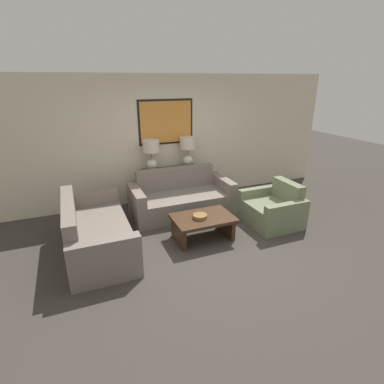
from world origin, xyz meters
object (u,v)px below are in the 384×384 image
object	(u,v)px
console_table	(171,185)
couch_by_side	(95,233)
coffee_table	(203,223)
couch_by_back_wall	(181,199)
decorative_bowl	(200,216)
table_lamp_right	(188,148)
armchair_near_back_wall	(273,209)
table_lamp_left	(151,151)

from	to	relation	value
console_table	couch_by_side	bearing A→B (deg)	-139.94
coffee_table	couch_by_back_wall	bearing A→B (deg)	88.22
decorative_bowl	couch_by_back_wall	bearing A→B (deg)	84.95
table_lamp_right	couch_by_back_wall	xyz separation A→B (m)	(-0.40, -0.64, -0.87)
couch_by_side	coffee_table	size ratio (longest dim) A/B	1.99
table_lamp_right	console_table	bearing A→B (deg)	180.00
armchair_near_back_wall	coffee_table	bearing A→B (deg)	-177.81
table_lamp_left	couch_by_back_wall	distance (m)	1.15
console_table	coffee_table	distance (m)	1.78
table_lamp_left	table_lamp_right	distance (m)	0.80
console_table	table_lamp_right	size ratio (longest dim) A/B	1.90
table_lamp_right	coffee_table	distance (m)	2.02
couch_by_back_wall	decorative_bowl	distance (m)	1.17
console_table	table_lamp_right	distance (m)	0.88
couch_by_side	coffee_table	bearing A→B (deg)	-10.50
table_lamp_left	couch_by_side	world-z (taller)	table_lamp_left
coffee_table	decorative_bowl	distance (m)	0.16
table_lamp_left	coffee_table	distance (m)	2.01
armchair_near_back_wall	decorative_bowl	bearing A→B (deg)	-176.85
table_lamp_right	couch_by_side	distance (m)	2.73
console_table	couch_by_back_wall	size ratio (longest dim) A/B	0.62
couch_by_back_wall	decorative_bowl	bearing A→B (deg)	-95.05
couch_by_back_wall	armchair_near_back_wall	world-z (taller)	couch_by_back_wall
table_lamp_left	armchair_near_back_wall	size ratio (longest dim) A/B	0.65
table_lamp_right	armchair_near_back_wall	world-z (taller)	table_lamp_right
couch_by_side	armchair_near_back_wall	distance (m)	3.16
coffee_table	armchair_near_back_wall	size ratio (longest dim) A/B	1.01
table_lamp_left	armchair_near_back_wall	xyz separation A→B (m)	(1.81, -1.72, -0.89)
table_lamp_left	couch_by_back_wall	bearing A→B (deg)	-58.29
armchair_near_back_wall	table_lamp_right	bearing A→B (deg)	120.52
couch_by_side	table_lamp_right	bearing A→B (deg)	34.38
coffee_table	armchair_near_back_wall	world-z (taller)	armchair_near_back_wall
console_table	table_lamp_right	xyz separation A→B (m)	(0.40, 0.00, 0.78)
coffee_table	console_table	bearing A→B (deg)	88.87
console_table	coffee_table	bearing A→B (deg)	-91.13
table_lamp_right	table_lamp_left	bearing A→B (deg)	180.00
console_table	decorative_bowl	size ratio (longest dim) A/B	5.21
coffee_table	decorative_bowl	world-z (taller)	decorative_bowl
decorative_bowl	table_lamp_left	bearing A→B (deg)	99.30
table_lamp_right	armchair_near_back_wall	distance (m)	2.19
couch_by_back_wall	couch_by_side	bearing A→B (deg)	-154.83
couch_by_side	decorative_bowl	xyz separation A→B (m)	(1.63, -0.34, 0.15)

